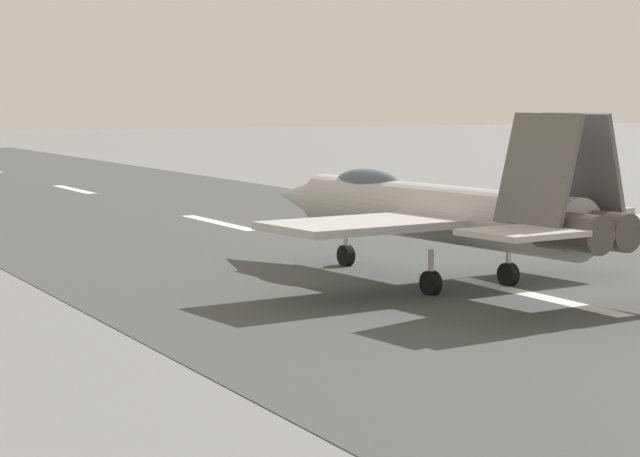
# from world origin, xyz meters

# --- Properties ---
(ground_plane) EXTENTS (400.00, 400.00, 0.00)m
(ground_plane) POSITION_xyz_m (0.00, 0.00, 0.00)
(ground_plane) COLOR slate
(runway_strip) EXTENTS (240.00, 26.00, 0.02)m
(runway_strip) POSITION_xyz_m (-0.02, 0.00, 0.01)
(runway_strip) COLOR #414442
(runway_strip) RESTS_ON ground
(fighter_jet) EXTENTS (17.56, 13.24, 5.59)m
(fighter_jet) POSITION_xyz_m (4.45, 1.33, 2.40)
(fighter_jet) COLOR #AEADB0
(fighter_jet) RESTS_ON ground
(crew_person) EXTENTS (0.66, 0.41, 1.68)m
(crew_person) POSITION_xyz_m (21.98, -7.58, 0.84)
(crew_person) COLOR #1E2338
(crew_person) RESTS_ON ground
(marker_cone_mid) EXTENTS (0.44, 0.44, 0.55)m
(marker_cone_mid) POSITION_xyz_m (9.59, -11.74, 0.28)
(marker_cone_mid) COLOR orange
(marker_cone_mid) RESTS_ON ground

